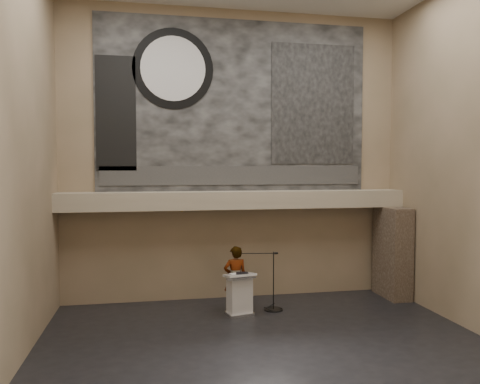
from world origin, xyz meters
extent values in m
plane|color=black|center=(0.00, 0.00, 0.00)|extent=(10.00, 10.00, 0.00)
cube|color=#79684C|center=(0.00, 4.00, 4.25)|extent=(10.00, 0.02, 8.50)
cube|color=#79684C|center=(0.00, -4.00, 4.25)|extent=(10.00, 0.02, 8.50)
cube|color=#79684C|center=(-5.00, 0.00, 4.25)|extent=(0.02, 8.00, 8.50)
cube|color=#79684C|center=(5.00, 0.00, 4.25)|extent=(0.02, 8.00, 8.50)
cube|color=tan|center=(0.00, 3.60, 2.95)|extent=(10.00, 0.80, 0.50)
cylinder|color=#B2893D|center=(-1.60, 3.55, 2.67)|extent=(0.04, 0.04, 0.06)
cylinder|color=#B2893D|center=(1.90, 3.55, 2.67)|extent=(0.04, 0.04, 0.06)
cube|color=black|center=(0.00, 3.97, 5.70)|extent=(8.00, 0.05, 5.00)
cube|color=#2E2E2E|center=(0.00, 3.93, 3.65)|extent=(7.76, 0.02, 0.55)
cylinder|color=black|center=(-1.80, 3.93, 6.70)|extent=(2.30, 0.02, 2.30)
cylinder|color=silver|center=(-1.80, 3.91, 6.70)|extent=(1.84, 0.02, 1.84)
cube|color=black|center=(2.40, 3.93, 5.80)|extent=(2.60, 0.02, 3.60)
cube|color=black|center=(-3.40, 3.93, 5.40)|extent=(1.10, 0.02, 3.20)
cube|color=#3E3126|center=(4.65, 3.15, 1.35)|extent=(0.60, 1.40, 2.70)
cube|color=silver|center=(-0.19, 2.26, 0.04)|extent=(0.77, 0.65, 0.08)
cube|color=silver|center=(-0.19, 2.26, 0.56)|extent=(0.67, 0.53, 0.96)
cube|color=silver|center=(-0.19, 2.24, 1.07)|extent=(0.86, 0.69, 0.13)
cube|color=black|center=(-0.13, 2.21, 1.12)|extent=(0.35, 0.30, 0.04)
cube|color=white|center=(-0.30, 2.23, 1.10)|extent=(0.34, 0.38, 0.00)
imported|color=white|center=(-0.23, 2.68, 0.88)|extent=(0.67, 0.46, 1.77)
cylinder|color=black|center=(0.80, 2.53, 0.01)|extent=(0.52, 0.52, 0.02)
cylinder|color=black|center=(0.80, 2.53, 0.80)|extent=(0.03, 0.03, 1.60)
cylinder|color=black|center=(0.29, 2.60, 1.56)|extent=(1.14, 0.17, 0.02)
camera|label=1|loc=(-2.47, -9.65, 3.89)|focal=35.00mm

